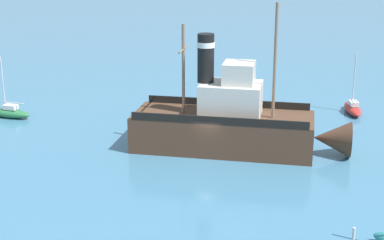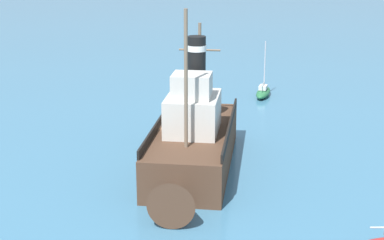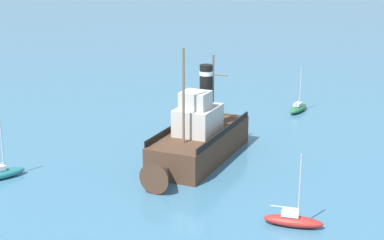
# 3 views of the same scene
# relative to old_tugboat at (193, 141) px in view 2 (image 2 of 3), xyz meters

# --- Properties ---
(ground_plane) EXTENTS (600.00, 600.00, 0.00)m
(ground_plane) POSITION_rel_old_tugboat_xyz_m (1.92, -0.14, -1.83)
(ground_plane) COLOR teal
(old_tugboat) EXTENTS (11.76, 13.26, 9.90)m
(old_tugboat) POSITION_rel_old_tugboat_xyz_m (0.00, 0.00, 0.00)
(old_tugboat) COLOR #4C3323
(old_tugboat) RESTS_ON ground
(sailboat_green) EXTENTS (2.90, 3.82, 4.90)m
(sailboat_green) POSITION_rel_old_tugboat_xyz_m (8.67, -16.66, -1.40)
(sailboat_green) COLOR #286B3D
(sailboat_green) RESTS_ON ground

